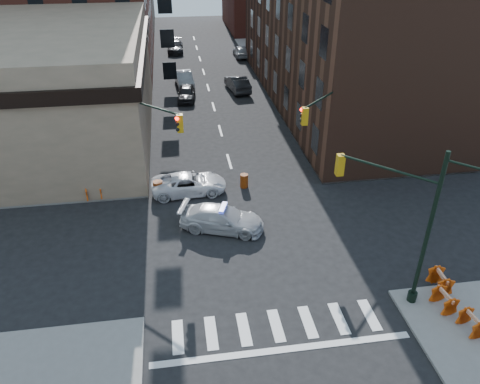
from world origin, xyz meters
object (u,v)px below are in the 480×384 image
object	(u,v)px
police_car	(222,219)
barricade_nw_a	(94,193)
barricade_se_a	(440,281)
barrel_bank	(158,189)
parked_car_wfar	(184,79)
parked_car_wnear	(186,93)
pedestrian_b	(53,180)
pedestrian_a	(127,181)
barrel_road	(244,181)
pickup	(189,184)
parked_car_enear	(237,83)

from	to	relation	value
police_car	barricade_nw_a	distance (m)	9.10
police_car	barricade_se_a	xyz separation A→B (m)	(10.07, -6.99, -0.08)
barrel_bank	barricade_se_a	bearing A→B (deg)	-39.36
parked_car_wfar	barrel_bank	distance (m)	23.47
parked_car_wnear	pedestrian_b	bearing A→B (deg)	-112.97
police_car	parked_car_wfar	xyz separation A→B (m)	(-0.93, 27.65, 0.07)
parked_car_wnear	barrel_bank	world-z (taller)	parked_car_wnear
parked_car_wnear	barricade_se_a	size ratio (longest dim) A/B	3.17
parked_car_wnear	barricade_se_a	xyz separation A→B (m)	(11.00, -30.09, -0.07)
pedestrian_a	barricade_nw_a	world-z (taller)	pedestrian_a
barrel_road	pickup	bearing A→B (deg)	-176.98
barrel_bank	parked_car_wfar	bearing A→B (deg)	83.09
parked_car_wfar	pedestrian_a	distance (m)	23.41
barrel_road	barrel_bank	world-z (taller)	barrel_bank
pedestrian_b	parked_car_enear	bearing A→B (deg)	49.94
pickup	barrel_road	distance (m)	3.80
pickup	barrel_bank	world-z (taller)	pickup
pedestrian_a	pedestrian_b	xyz separation A→B (m)	(-4.84, 0.78, 0.06)
pedestrian_b	barricade_se_a	bearing A→B (deg)	-33.55
police_car	barricade_se_a	size ratio (longest dim) A/B	3.80
police_car	parked_car_wnear	xyz separation A→B (m)	(-0.93, 23.11, -0.01)
police_car	parked_car_enear	xyz separation A→B (m)	(4.59, 25.20, 0.09)
police_car	barrel_bank	distance (m)	5.75
pedestrian_a	barrel_road	distance (m)	7.88
police_car	pickup	xyz separation A→B (m)	(-1.70, 4.55, -0.03)
pedestrian_b	barrel_bank	world-z (taller)	pedestrian_b
parked_car_wnear	parked_car_enear	xyz separation A→B (m)	(5.53, 2.09, 0.10)
pedestrian_a	pedestrian_b	size ratio (longest dim) A/B	0.94
pickup	barricade_nw_a	size ratio (longest dim) A/B	4.26
parked_car_wnear	parked_car_wfar	distance (m)	4.55
parked_car_enear	barricade_se_a	distance (m)	32.65
police_car	barrel_bank	size ratio (longest dim) A/B	4.40
police_car	pickup	bearing A→B (deg)	40.10
police_car	pedestrian_b	size ratio (longest dim) A/B	2.49
parked_car_enear	barrel_bank	distance (m)	22.46
pedestrian_a	police_car	bearing A→B (deg)	-19.43
parked_car_wnear	barrel_bank	distance (m)	18.97
pedestrian_a	barricade_se_a	xyz separation A→B (m)	(15.83, -11.74, -0.45)
police_car	pickup	distance (m)	4.86
pickup	barrel_road	world-z (taller)	pickup
pedestrian_b	barricade_nw_a	world-z (taller)	pedestrian_b
pickup	barricade_se_a	xyz separation A→B (m)	(11.77, -11.54, -0.05)
barrel_road	barricade_se_a	xyz separation A→B (m)	(7.98, -11.74, 0.16)
pickup	parked_car_wfar	size ratio (longest dim) A/B	1.04
pickup	barrel_road	bearing A→B (deg)	-89.28
parked_car_wfar	parked_car_enear	distance (m)	6.05
parked_car_wfar	barrel_road	size ratio (longest dim) A/B	4.93
pedestrian_a	parked_car_wfar	bearing A→B (deg)	98.15
police_car	barrel_road	size ratio (longest dim) A/B	5.13
pickup	police_car	bearing A→B (deg)	-161.78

